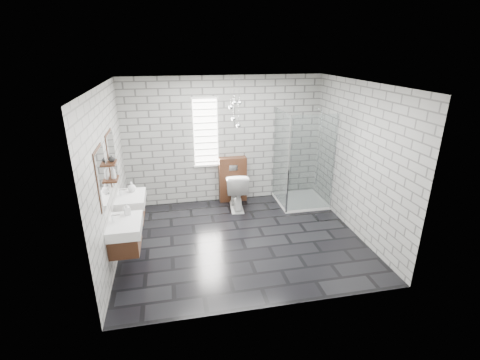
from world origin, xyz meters
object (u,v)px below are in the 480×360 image
object	(u,v)px
vanity_left	(122,227)
shower_enclosure	(299,183)
vanity_right	(129,201)
cistern_panel	(233,179)
toilet	(236,190)

from	to	relation	value
vanity_left	shower_enclosure	world-z (taller)	shower_enclosure
vanity_left	vanity_right	distance (m)	0.97
cistern_panel	shower_enclosure	size ratio (longest dim) A/B	0.49
vanity_left	vanity_right	size ratio (longest dim) A/B	1.00
vanity_right	shower_enclosure	bearing A→B (deg)	13.33
vanity_left	cistern_panel	distance (m)	3.09
toilet	vanity_right	bearing A→B (deg)	29.10
vanity_right	toilet	xyz separation A→B (m)	(2.06, 0.92, -0.35)
shower_enclosure	toilet	world-z (taller)	shower_enclosure
vanity_right	cistern_panel	xyz separation A→B (m)	(2.06, 1.32, -0.26)
vanity_left	toilet	world-z (taller)	vanity_left
vanity_left	cistern_panel	world-z (taller)	vanity_left
toilet	cistern_panel	bearing A→B (deg)	-84.99
cistern_panel	shower_enclosure	distance (m)	1.45
vanity_right	vanity_left	bearing A→B (deg)	-90.00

